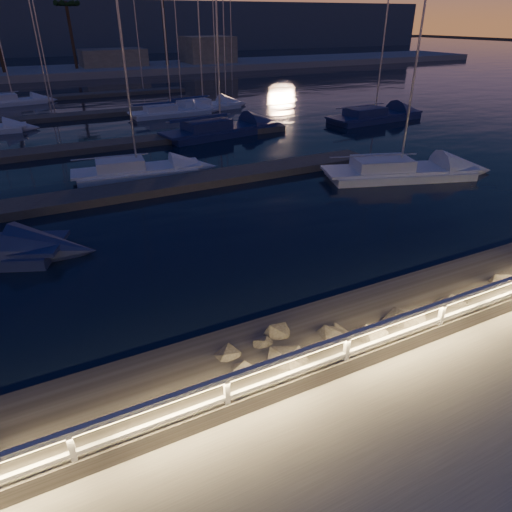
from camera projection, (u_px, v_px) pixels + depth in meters
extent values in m
plane|color=#A19D92|center=(408.00, 346.00, 11.57)|extent=(400.00, 400.00, 0.00)
cube|color=#A19D92|center=(492.00, 417.00, 9.64)|extent=(240.00, 5.00, 0.20)
cube|color=#5F5951|center=(368.00, 324.00, 12.89)|extent=(240.00, 3.45, 1.29)
plane|color=black|center=(59.00, 72.00, 74.98)|extent=(320.00, 320.00, 0.00)
plane|color=black|center=(401.00, 381.00, 12.13)|extent=(400.00, 400.00, 0.00)
cube|color=white|center=(73.00, 453.00, 8.13)|extent=(0.11, 0.11, 1.00)
cube|color=white|center=(227.00, 397.00, 9.33)|extent=(0.11, 0.11, 1.00)
cube|color=white|center=(346.00, 354.00, 10.53)|extent=(0.11, 0.11, 1.00)
cube|color=white|center=(440.00, 319.00, 11.74)|extent=(0.11, 0.11, 1.00)
cube|color=white|center=(414.00, 313.00, 11.10)|extent=(44.00, 0.12, 0.12)
cube|color=white|center=(411.00, 330.00, 11.34)|extent=(44.00, 0.09, 0.09)
cube|color=#FFD372|center=(414.00, 316.00, 11.13)|extent=(44.00, 0.04, 0.03)
sphere|color=#5F5951|center=(506.00, 289.00, 14.10)|extent=(1.03, 1.03, 1.03)
sphere|color=#5F5951|center=(85.00, 403.00, 10.29)|extent=(0.95, 0.95, 0.95)
sphere|color=#5F5951|center=(405.00, 329.00, 12.23)|extent=(1.09, 1.09, 1.09)
sphere|color=#5F5951|center=(475.00, 270.00, 15.85)|extent=(1.02, 1.02, 1.02)
cube|color=#625C51|center=(193.00, 181.00, 24.38)|extent=(22.00, 2.00, 0.40)
cube|color=#625C51|center=(144.00, 141.00, 32.27)|extent=(22.00, 2.00, 0.40)
cube|color=#625C51|center=(110.00, 113.00, 41.74)|extent=(22.00, 2.00, 0.40)
cube|color=#625C51|center=(89.00, 95.00, 51.21)|extent=(22.00, 2.00, 0.40)
cube|color=#A19D92|center=(63.00, 73.00, 70.06)|extent=(160.00, 14.00, 1.20)
cube|color=gray|center=(113.00, 60.00, 73.36)|extent=(10.00, 6.00, 3.00)
cube|color=gray|center=(208.00, 52.00, 78.62)|extent=(8.00, 7.00, 4.60)
cylinder|color=#463221|center=(72.00, 36.00, 67.70)|extent=(0.44, 0.44, 9.00)
cylinder|color=#463221|center=(164.00, 26.00, 71.95)|extent=(0.44, 0.44, 11.50)
cube|color=#3A475A|center=(33.00, 33.00, 112.30)|extent=(220.00, 30.00, 14.00)
cube|color=navy|center=(221.00, 133.00, 34.68)|extent=(8.91, 4.16, 0.62)
cube|color=navy|center=(220.00, 128.00, 34.49)|extent=(9.54, 3.85, 0.17)
cube|color=navy|center=(207.00, 125.00, 33.69)|extent=(3.62, 2.64, 0.73)
cylinder|color=#A1A1A6|center=(216.00, 15.00, 30.99)|extent=(0.13, 0.13, 14.87)
cylinder|color=#A1A1A6|center=(199.00, 118.00, 33.12)|extent=(5.30, 0.93, 0.09)
cube|color=silver|center=(399.00, 175.00, 25.58)|extent=(8.36, 4.98, 0.53)
cube|color=silver|center=(400.00, 169.00, 25.42)|extent=(8.86, 4.81, 0.14)
cube|color=silver|center=(382.00, 164.00, 25.12)|extent=(3.55, 2.84, 0.63)
cylinder|color=#A1A1A6|center=(421.00, 29.00, 22.18)|extent=(0.12, 0.12, 13.76)
cylinder|color=#A1A1A6|center=(374.00, 156.00, 24.82)|extent=(4.73, 1.62, 0.08)
cube|color=silver|center=(138.00, 174.00, 25.69)|extent=(6.74, 2.98, 0.51)
cube|color=silver|center=(137.00, 168.00, 25.54)|extent=(7.24, 2.72, 0.14)
cube|color=silver|center=(120.00, 164.00, 25.12)|extent=(2.72, 1.94, 0.60)
cylinder|color=#A1A1A6|center=(124.00, 57.00, 22.86)|extent=(0.11, 0.11, 11.32)
cylinder|color=#A1A1A6|center=(110.00, 157.00, 24.76)|extent=(4.05, 0.59, 0.07)
cube|color=silver|center=(203.00, 109.00, 43.96)|extent=(7.55, 3.62, 0.52)
cube|color=silver|center=(203.00, 105.00, 43.80)|extent=(8.08, 3.37, 0.14)
cube|color=silver|center=(194.00, 103.00, 43.11)|extent=(3.08, 2.27, 0.62)
cylinder|color=#A1A1A6|center=(199.00, 31.00, 40.84)|extent=(0.11, 0.11, 12.57)
cylinder|color=#A1A1A6|center=(189.00, 98.00, 42.63)|extent=(4.47, 0.85, 0.08)
cube|color=navy|center=(374.00, 119.00, 39.62)|extent=(8.60, 3.34, 0.57)
cube|color=navy|center=(375.00, 115.00, 39.45)|extent=(9.27, 2.96, 0.15)
cube|color=navy|center=(365.00, 112.00, 38.76)|extent=(3.41, 2.31, 0.67)
cylinder|color=#A1A1A6|center=(386.00, 18.00, 36.00)|extent=(0.12, 0.12, 14.65)
cylinder|color=#A1A1A6|center=(361.00, 106.00, 38.25)|extent=(5.27, 0.41, 0.08)
cube|color=silver|center=(14.00, 103.00, 46.70)|extent=(6.29, 2.92, 0.51)
cube|color=silver|center=(14.00, 100.00, 46.54)|extent=(6.74, 2.70, 0.14)
cube|color=silver|center=(4.00, 97.00, 45.96)|extent=(2.56, 1.86, 0.61)
cylinder|color=#A1A1A6|center=(0.00, 42.00, 44.06)|extent=(0.11, 0.11, 10.51)
cube|color=silver|center=(171.00, 114.00, 41.61)|extent=(7.07, 2.54, 0.47)
cube|color=silver|center=(171.00, 111.00, 41.47)|extent=(7.64, 2.21, 0.13)
cube|color=silver|center=(160.00, 108.00, 40.92)|extent=(2.77, 1.83, 0.55)
cylinder|color=#A1A1A6|center=(165.00, 35.00, 38.61)|extent=(0.10, 0.10, 12.15)
cylinder|color=#A1A1A6|center=(155.00, 104.00, 40.52)|extent=(4.38, 0.20, 0.07)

